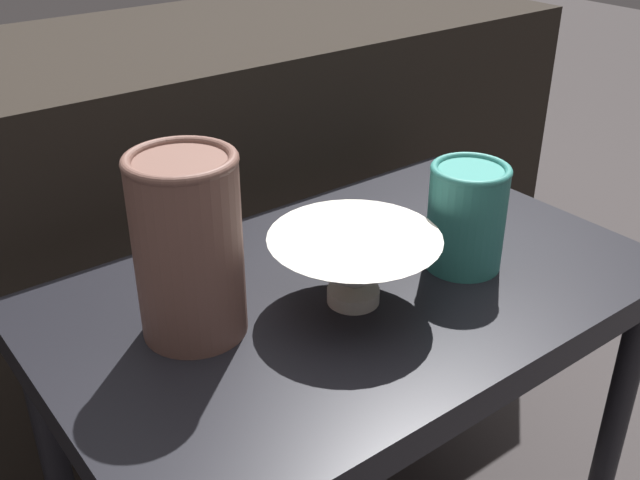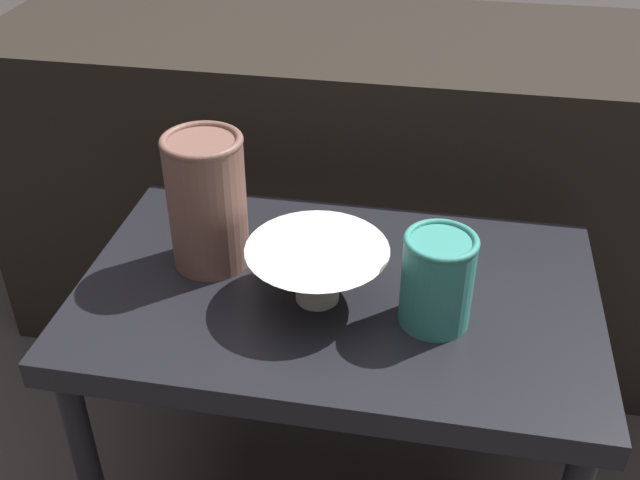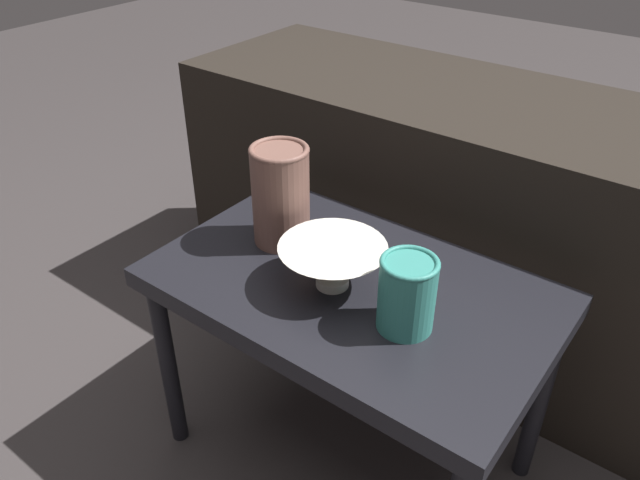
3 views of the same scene
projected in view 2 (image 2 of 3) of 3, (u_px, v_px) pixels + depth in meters
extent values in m
cube|color=black|center=(337.00, 298.00, 1.08)|extent=(0.74, 0.46, 0.04)
cylinder|color=black|center=(179.00, 315.00, 1.42)|extent=(0.04, 0.04, 0.44)
cylinder|color=black|center=(539.00, 359.00, 1.32)|extent=(0.04, 0.04, 0.44)
cube|color=black|center=(378.00, 186.00, 1.61)|extent=(1.56, 0.50, 0.67)
cylinder|color=silver|center=(317.00, 293.00, 1.05)|extent=(0.06, 0.06, 0.02)
cone|color=silver|center=(317.00, 269.00, 1.02)|extent=(0.20, 0.20, 0.07)
cylinder|color=brown|center=(207.00, 203.00, 1.07)|extent=(0.11, 0.11, 0.20)
torus|color=brown|center=(201.00, 141.00, 1.02)|extent=(0.12, 0.12, 0.01)
cylinder|color=teal|center=(437.00, 282.00, 0.97)|extent=(0.09, 0.09, 0.13)
torus|color=teal|center=(442.00, 241.00, 0.94)|extent=(0.10, 0.10, 0.01)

